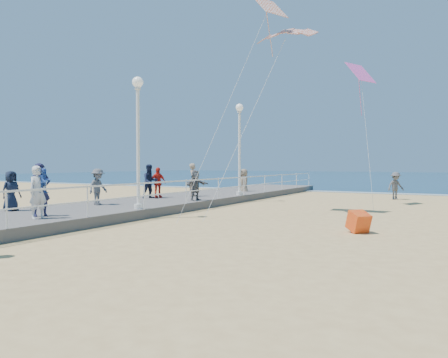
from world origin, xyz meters
The scene contains 22 objects.
ground centered at (0.00, 0.00, 0.00)m, with size 160.00×160.00×0.00m, color #DAB772.
ocean centered at (0.00, 65.00, 0.01)m, with size 160.00×90.00×0.05m, color #0C2D4C.
surf_line centered at (0.00, 20.50, 0.03)m, with size 160.00×1.20×0.04m, color silver.
boardwalk centered at (-7.50, 0.00, 0.20)m, with size 5.00×44.00×0.40m, color slate.
railing centered at (-5.05, 0.00, 1.25)m, with size 0.05×42.00×0.55m.
lamp_post_mid centered at (-5.35, 0.00, 3.66)m, with size 0.44×0.44×5.32m.
lamp_post_far centered at (-5.35, 9.00, 3.66)m, with size 0.44×0.44×5.32m.
woman_holding_toddler centered at (-6.20, -4.06, 1.28)m, with size 0.64×0.42×1.76m, color silver.
toddler_held centered at (-6.05, -3.91, 1.66)m, with size 0.40×0.31×0.82m, color blue.
spectator_0 centered at (-6.72, -3.56, 1.33)m, with size 0.68×0.44×1.85m, color #1A1B3B.
spectator_2 centered at (-8.10, 0.52, 1.21)m, with size 1.04×0.60×1.61m, color #58595D.
spectator_3 centered at (-8.34, 5.13, 1.22)m, with size 0.96×0.40×1.64m, color red.
spectator_4 centered at (-9.23, -2.93, 1.18)m, with size 0.76×0.50×1.56m, color #161F32.
spectator_5 centered at (-5.57, 4.61, 1.16)m, with size 1.41×0.45×1.52m, color #5A5C5F.
spectator_6 centered at (-7.15, 6.85, 1.33)m, with size 0.68×0.44×1.85m, color gray.
spectator_7 centered at (-8.39, 4.55, 1.30)m, with size 0.87×0.68×1.79m, color #192039.
beach_walker_a centered at (2.42, 15.17, 0.86)m, with size 1.11×0.64×1.72m, color #525257.
beach_walker_c centered at (-6.67, 12.30, 0.95)m, with size 0.92×0.60×1.89m, color #7E6C57.
box_kite centered at (3.22, 0.61, 0.30)m, with size 0.55×0.55×0.60m, color red.
kite_parafoil centered at (-0.90, 4.80, 8.13)m, with size 2.71×0.90×0.30m, color red, non-canonical shape.
kite_diamond_pink centered at (1.23, 10.29, 7.08)m, with size 1.46×1.46×0.02m, color #E956B8.
kite_diamond_redwhite centered at (-1.35, 4.02, 9.06)m, with size 1.35×1.35×0.02m, color #E74D1B.
Camera 1 is at (6.21, -13.71, 2.23)m, focal length 35.00 mm.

